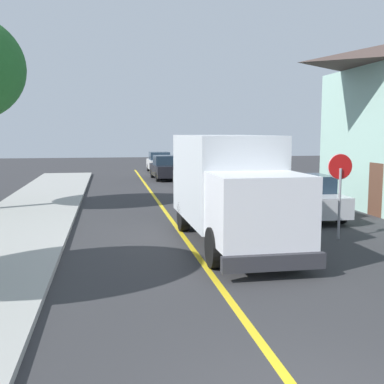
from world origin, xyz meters
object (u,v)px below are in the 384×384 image
object	(u,v)px
parked_car_mid	(195,176)
parked_van_across	(306,197)
box_truck	(230,184)
parked_car_near	(222,189)
parked_car_furthest	(159,163)
stop_sign	(340,180)
parked_car_far	(166,168)

from	to	relation	value
parked_car_mid	parked_van_across	bearing A→B (deg)	-74.36
box_truck	parked_car_near	world-z (taller)	box_truck
box_truck	parked_car_furthest	bearing A→B (deg)	88.55
parked_car_mid	parked_car_furthest	bearing A→B (deg)	92.86
parked_car_furthest	box_truck	bearing A→B (deg)	-91.45
parked_van_across	stop_sign	xyz separation A→B (m)	(-0.53, -3.76, 1.06)
parked_car_furthest	stop_sign	bearing A→B (deg)	-83.93
parked_car_mid	parked_car_near	bearing A→B (deg)	-89.46
parked_van_across	box_truck	bearing A→B (deg)	-137.33
box_truck	parked_car_far	bearing A→B (deg)	88.67
box_truck	parked_car_mid	xyz separation A→B (m)	(1.31, 13.21, -0.97)
parked_car_near	parked_car_furthest	size ratio (longest dim) A/B	1.00
parked_car_mid	parked_car_furthest	size ratio (longest dim) A/B	1.01
parked_car_mid	parked_car_far	xyz separation A→B (m)	(-0.85, 6.73, 0.00)
parked_car_far	parked_van_across	bearing A→B (deg)	-77.79
box_truck	parked_car_furthest	distance (m)	26.21
box_truck	parked_car_near	bearing A→B (deg)	78.60
parked_car_furthest	parked_van_across	xyz separation A→B (m)	(3.32, -22.51, 0.00)
parked_car_far	stop_sign	world-z (taller)	stop_sign
parked_car_near	parked_van_across	world-z (taller)	same
parked_car_mid	box_truck	bearing A→B (deg)	-95.67
parked_car_far	parked_car_furthest	world-z (taller)	same
parked_car_mid	parked_car_furthest	xyz separation A→B (m)	(-0.65, 12.98, 0.00)
box_truck	parked_car_mid	world-z (taller)	box_truck
parked_car_far	parked_van_across	size ratio (longest dim) A/B	1.01
parked_car_near	parked_van_across	xyz separation A→B (m)	(2.61, -3.13, 0.00)
parked_van_across	stop_sign	world-z (taller)	stop_sign
parked_car_furthest	stop_sign	size ratio (longest dim) A/B	1.67
parked_car_near	parked_car_mid	size ratio (longest dim) A/B	0.99
parked_car_near	parked_van_across	bearing A→B (deg)	-50.21
parked_car_furthest	stop_sign	xyz separation A→B (m)	(2.79, -26.27, 1.06)
parked_car_mid	parked_van_across	distance (m)	9.90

